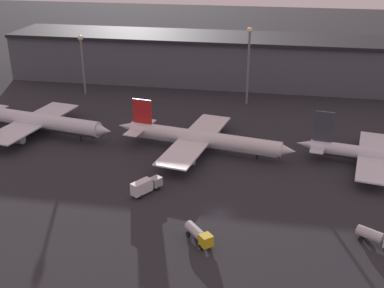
# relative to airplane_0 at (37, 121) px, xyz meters

# --- Properties ---
(ground) EXTENTS (600.00, 600.00, 0.00)m
(ground) POSITION_rel_airplane_0_xyz_m (55.49, -32.73, -3.78)
(ground) COLOR #26262B
(terminal_building) EXTENTS (180.88, 24.24, 17.45)m
(terminal_building) POSITION_rel_airplane_0_xyz_m (55.49, 59.97, 4.99)
(terminal_building) COLOR #4C515B
(terminal_building) RESTS_ON ground
(airplane_0) EXTENTS (46.60, 33.25, 13.28)m
(airplane_0) POSITION_rel_airplane_0_xyz_m (0.00, 0.00, 0.00)
(airplane_0) COLOR silver
(airplane_0) RESTS_ON ground
(airplane_1) EXTENTS (48.05, 36.61, 12.11)m
(airplane_1) POSITION_rel_airplane_0_xyz_m (46.85, -3.18, -0.41)
(airplane_1) COLOR silver
(airplane_1) RESTS_ON ground
(airplane_2) EXTENTS (39.62, 30.58, 12.40)m
(airplane_2) POSITION_rel_airplane_0_xyz_m (90.21, -4.58, -0.87)
(airplane_2) COLOR silver
(airplane_2) RESTS_ON ground
(service_vehicle_0) EXTENTS (6.14, 6.63, 2.81)m
(service_vehicle_0) POSITION_rel_airplane_0_xyz_m (52.88, -42.81, -2.18)
(service_vehicle_0) COLOR gold
(service_vehicle_0) RESTS_ON ground
(service_vehicle_1) EXTENTS (5.87, 7.57, 3.41)m
(service_vehicle_1) POSITION_rel_airplane_0_xyz_m (38.63, -27.35, -1.87)
(service_vehicle_1) COLOR #9EA3A8
(service_vehicle_1) RESTS_ON ground
(service_vehicle_3) EXTENTS (7.31, 5.53, 3.20)m
(service_vehicle_3) POSITION_rel_airplane_0_xyz_m (84.80, -38.12, -2.05)
(service_vehicle_3) COLOR white
(service_vehicle_3) RESTS_ON ground
(lamp_post_0) EXTENTS (1.80, 1.80, 20.55)m
(lamp_post_0) POSITION_rel_airplane_0_xyz_m (-0.66, 36.71, 9.64)
(lamp_post_0) COLOR slate
(lamp_post_0) RESTS_ON ground
(lamp_post_1) EXTENTS (1.80, 1.80, 25.03)m
(lamp_post_1) POSITION_rel_airplane_0_xyz_m (55.64, 36.71, 12.14)
(lamp_post_1) COLOR slate
(lamp_post_1) RESTS_ON ground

